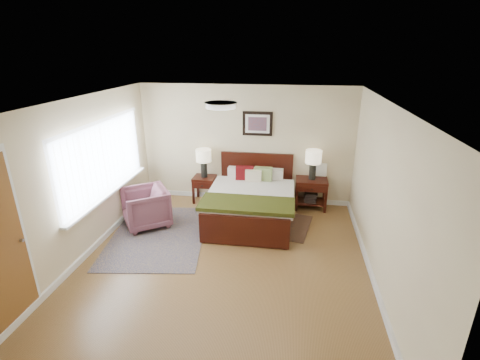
{
  "coord_description": "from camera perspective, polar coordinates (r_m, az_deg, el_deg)",
  "views": [
    {
      "loc": [
        0.96,
        -4.59,
        3.17
      ],
      "look_at": [
        0.12,
        0.93,
        1.05
      ],
      "focal_mm": 26.0,
      "sensor_mm": 36.0,
      "label": 1
    }
  ],
  "objects": [
    {
      "name": "ceiling",
      "position": [
        4.73,
        -3.18,
        12.61
      ],
      "size": [
        4.5,
        5.0,
        0.02
      ],
      "primitive_type": "cube",
      "color": "white",
      "rests_on": "back_wall"
    },
    {
      "name": "nightstand_left",
      "position": [
        7.59,
        -5.87,
        -0.38
      ],
      "size": [
        0.48,
        0.43,
        0.57
      ],
      "color": "#330C07",
      "rests_on": "ground"
    },
    {
      "name": "lamp_right",
      "position": [
        7.19,
        11.95,
        3.29
      ],
      "size": [
        0.32,
        0.32,
        0.61
      ],
      "color": "black",
      "rests_on": "nightstand_right"
    },
    {
      "name": "back_wall",
      "position": [
        7.41,
        0.96,
        5.76
      ],
      "size": [
        4.5,
        0.04,
        2.5
      ],
      "primitive_type": "cube",
      "color": "beige",
      "rests_on": "ground"
    },
    {
      "name": "lamp_left",
      "position": [
        7.43,
        -5.98,
        3.59
      ],
      "size": [
        0.32,
        0.32,
        0.61
      ],
      "color": "black",
      "rests_on": "nightstand_left"
    },
    {
      "name": "left_wall",
      "position": [
        5.92,
        -24.76,
        -0.13
      ],
      "size": [
        0.04,
        5.0,
        2.5
      ],
      "primitive_type": "cube",
      "color": "beige",
      "rests_on": "ground"
    },
    {
      "name": "ceil_fixture",
      "position": [
        4.74,
        -3.17,
        12.19
      ],
      "size": [
        0.44,
        0.44,
        0.08
      ],
      "color": "white",
      "rests_on": "ceiling"
    },
    {
      "name": "nightstand_right",
      "position": [
        7.4,
        11.57,
        -1.77
      ],
      "size": [
        0.65,
        0.48,
        0.64
      ],
      "color": "#330C07",
      "rests_on": "ground"
    },
    {
      "name": "bed",
      "position": [
        6.7,
        1.84,
        -2.72
      ],
      "size": [
        1.66,
        2.0,
        1.08
      ],
      "color": "#330C07",
      "rests_on": "ground"
    },
    {
      "name": "floor",
      "position": [
        5.66,
        -2.67,
        -13.31
      ],
      "size": [
        5.0,
        5.0,
        0.0
      ],
      "primitive_type": "plane",
      "color": "brown",
      "rests_on": "ground"
    },
    {
      "name": "rug_persian",
      "position": [
        6.54,
        -13.22,
        -8.79
      ],
      "size": [
        1.93,
        2.5,
        0.01
      ],
      "primitive_type": "cube",
      "rotation": [
        0.0,
        0.0,
        0.14
      ],
      "color": "#0D1543",
      "rests_on": "ground"
    },
    {
      "name": "front_wall",
      "position": [
        3.0,
        -13.02,
        -19.75
      ],
      "size": [
        4.5,
        0.04,
        2.5
      ],
      "primitive_type": "cube",
      "color": "beige",
      "rests_on": "ground"
    },
    {
      "name": "window",
      "position": [
        6.42,
        -21.24,
        3.11
      ],
      "size": [
        0.11,
        2.72,
        1.32
      ],
      "color": "silver",
      "rests_on": "left_wall"
    },
    {
      "name": "right_wall",
      "position": [
        5.14,
        22.55,
        -2.86
      ],
      "size": [
        0.04,
        5.0,
        2.5
      ],
      "primitive_type": "cube",
      "color": "beige",
      "rests_on": "ground"
    },
    {
      "name": "armchair",
      "position": [
        6.8,
        -15.22,
        -4.36
      ],
      "size": [
        1.11,
        1.11,
        0.73
      ],
      "primitive_type": "imported",
      "rotation": [
        0.0,
        0.0,
        -0.96
      ],
      "color": "brown",
      "rests_on": "ground"
    },
    {
      "name": "rug_navy",
      "position": [
        6.73,
        8.08,
        -7.5
      ],
      "size": [
        0.92,
        1.21,
        0.01
      ],
      "primitive_type": "cube",
      "rotation": [
        0.0,
        0.0,
        -0.18
      ],
      "color": "black",
      "rests_on": "ground"
    },
    {
      "name": "wall_art",
      "position": [
        7.24,
        2.89,
        9.21
      ],
      "size": [
        0.62,
        0.05,
        0.5
      ],
      "color": "black",
      "rests_on": "back_wall"
    }
  ]
}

